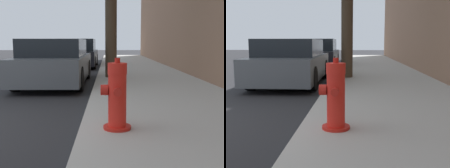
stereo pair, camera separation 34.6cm
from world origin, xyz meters
TOP-DOWN VIEW (x-y plane):
  - sidewalk_slab at (3.70, 0.00)m, footprint 3.04×40.00m
  - fire_hydrant at (2.65, -0.11)m, footprint 0.38×0.38m
  - parked_car_near at (1.03, 4.65)m, footprint 1.78×4.11m
  - parked_car_mid at (1.04, 10.39)m, footprint 1.86×3.95m

SIDE VIEW (x-z plane):
  - sidewalk_slab at x=3.70m, z-range 0.00..0.15m
  - fire_hydrant at x=2.65m, z-range 0.11..0.99m
  - parked_car_near at x=1.03m, z-range -0.02..1.29m
  - parked_car_mid at x=1.04m, z-range -0.03..1.34m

